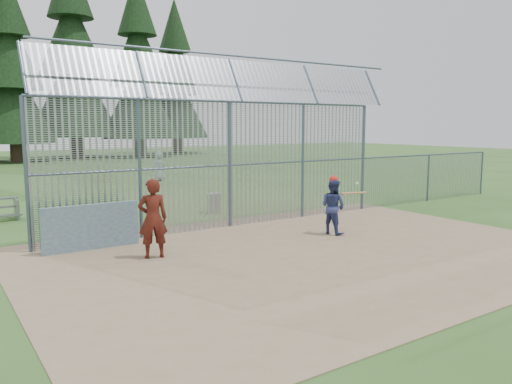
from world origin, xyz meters
TOP-DOWN VIEW (x-y plane):
  - ground at (0.00, 0.00)m, footprint 120.00×120.00m
  - dirt_infield at (0.00, -0.50)m, footprint 14.00×10.00m
  - dugout_wall at (-4.60, 2.90)m, footprint 2.50×0.12m
  - batter at (1.98, 0.80)m, footprint 0.76×0.90m
  - onlooker at (-3.57, 1.22)m, footprint 0.81×0.64m
  - bg_kid_standing at (3.47, 17.44)m, footprint 0.96×0.74m
  - batting_gear at (2.13, 0.77)m, footprint 1.25×0.44m
  - trash_can at (0.79, 5.99)m, footprint 0.56×0.56m
  - backstop_fence at (1.81, 3.43)m, footprint 20.09×0.81m
  - conifer_row at (1.93, 41.51)m, footprint 38.48×12.26m

SIDE VIEW (x-z plane):
  - ground at x=0.00m, z-range 0.00..0.00m
  - dirt_infield at x=0.00m, z-range 0.00..0.02m
  - trash_can at x=0.79m, z-range -0.03..0.79m
  - dugout_wall at x=-4.60m, z-range 0.02..1.22m
  - batter at x=1.98m, z-range 0.02..1.67m
  - bg_kid_standing at x=3.47m, z-range 0.00..1.73m
  - onlooker at x=-3.57m, z-range 0.02..1.98m
  - batting_gear at x=2.13m, z-range 1.26..1.87m
  - backstop_fence at x=1.81m, z-range -0.29..5.01m
  - conifer_row at x=1.93m, z-range 0.73..20.93m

